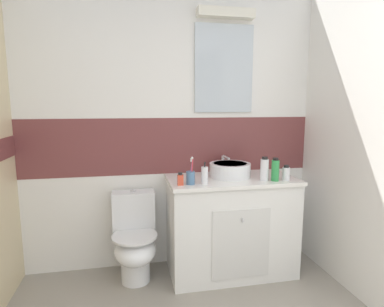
# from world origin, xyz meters

# --- Properties ---
(wall_back_tiled) EXTENTS (3.20, 0.20, 2.50)m
(wall_back_tiled) POSITION_xyz_m (0.01, 2.45, 1.26)
(wall_back_tiled) COLOR white
(wall_back_tiled) RESTS_ON ground_plane
(vanity_cabinet) EXTENTS (1.09, 0.57, 0.85)m
(vanity_cabinet) POSITION_xyz_m (0.47, 2.13, 0.43)
(vanity_cabinet) COLOR white
(vanity_cabinet) RESTS_ON ground_plane
(sink_basin) EXTENTS (0.35, 0.40, 0.16)m
(sink_basin) POSITION_xyz_m (0.47, 2.16, 0.91)
(sink_basin) COLOR white
(sink_basin) RESTS_ON vanity_cabinet
(toilet) EXTENTS (0.37, 0.50, 0.74)m
(toilet) POSITION_xyz_m (-0.36, 2.15, 0.35)
(toilet) COLOR white
(toilet) RESTS_ON ground_plane
(toothbrush_cup) EXTENTS (0.07, 0.07, 0.22)m
(toothbrush_cup) POSITION_xyz_m (0.08, 1.97, 0.91)
(toothbrush_cup) COLOR #4C7299
(toothbrush_cup) RESTS_ON vanity_cabinet
(soap_dispenser) EXTENTS (0.05, 0.05, 0.18)m
(soap_dispenser) POSITION_xyz_m (0.20, 1.96, 0.92)
(soap_dispenser) COLOR white
(soap_dispenser) RESTS_ON vanity_cabinet
(shampoo_bottle_tall) EXTENTS (0.06, 0.06, 0.19)m
(shampoo_bottle_tall) POSITION_xyz_m (0.78, 1.94, 0.94)
(shampoo_bottle_tall) COLOR green
(shampoo_bottle_tall) RESTS_ON vanity_cabinet
(lotion_bottle_short) EXTENTS (0.06, 0.06, 0.13)m
(lotion_bottle_short) POSITION_xyz_m (0.88, 1.95, 0.91)
(lotion_bottle_short) COLOR white
(lotion_bottle_short) RESTS_ON vanity_cabinet
(perfume_flask_small) EXTENTS (0.04, 0.03, 0.10)m
(perfume_flask_small) POSITION_xyz_m (-0.00, 1.95, 0.90)
(perfume_flask_small) COLOR #D84C33
(perfume_flask_small) RESTS_ON vanity_cabinet
(mouthwash_bottle) EXTENTS (0.07, 0.07, 0.20)m
(mouthwash_bottle) POSITION_xyz_m (0.70, 1.97, 0.94)
(mouthwash_bottle) COLOR white
(mouthwash_bottle) RESTS_ON vanity_cabinet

